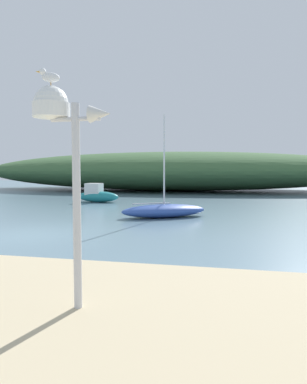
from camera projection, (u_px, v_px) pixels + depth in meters
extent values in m
plane|color=slate|center=(32.00, 234.00, 11.90)|extent=(120.00, 120.00, 0.00)
ellipsoid|color=#3D6038|center=(168.00, 171.00, 38.70)|extent=(45.55, 15.53, 4.39)
cylinder|color=silver|center=(77.00, 207.00, 4.96)|extent=(0.12, 0.12, 3.04)
cylinder|color=silver|center=(76.00, 119.00, 4.88)|extent=(0.76, 0.07, 0.07)
cylinder|color=white|center=(51.00, 110.00, 4.95)|extent=(0.54, 0.54, 0.21)
sphere|color=white|center=(51.00, 103.00, 4.95)|extent=(0.50, 0.50, 0.50)
cone|color=silver|center=(100.00, 114.00, 4.80)|extent=(0.32, 0.25, 0.25)
cylinder|color=orange|center=(51.00, 84.00, 4.91)|extent=(0.01, 0.01, 0.05)
cylinder|color=orange|center=(51.00, 84.00, 4.95)|extent=(0.01, 0.01, 0.05)
ellipsoid|color=white|center=(51.00, 77.00, 4.92)|extent=(0.28, 0.23, 0.14)
ellipsoid|color=#9EA0A8|center=(51.00, 76.00, 4.92)|extent=(0.26, 0.21, 0.05)
sphere|color=white|center=(43.00, 72.00, 4.88)|extent=(0.10, 0.10, 0.10)
cone|color=gold|center=(37.00, 72.00, 4.86)|extent=(0.06, 0.05, 0.03)
ellipsoid|color=#2D4C9E|center=(164.00, 211.00, 16.25)|extent=(4.40, 3.36, 0.63)
cylinder|color=silver|center=(164.00, 162.00, 16.10)|extent=(0.08, 0.08, 4.47)
cylinder|color=silver|center=(152.00, 203.00, 16.04)|extent=(1.68, 0.98, 0.06)
ellipsoid|color=teal|center=(98.00, 197.00, 24.07)|extent=(3.20, 1.37, 0.78)
cube|color=silver|center=(94.00, 189.00, 24.13)|extent=(1.16, 0.98, 0.84)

